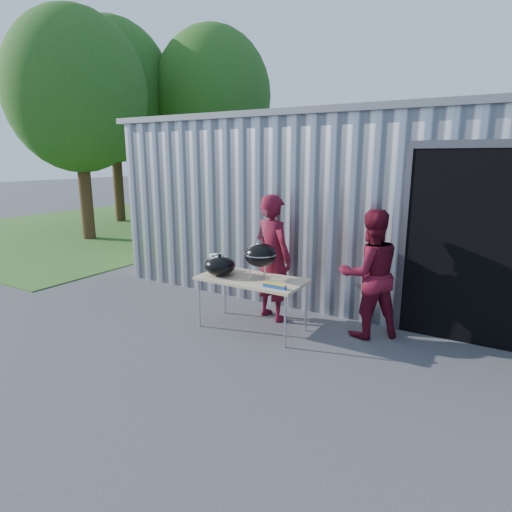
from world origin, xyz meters
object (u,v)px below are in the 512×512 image
Objects in this scene: folding_table at (252,281)px; kettle_grill at (260,249)px; person_cook at (273,258)px; person_bystander at (370,274)px.

kettle_grill reaches higher than folding_table.
person_cook is (-0.07, 0.49, -0.23)m from kettle_grill.
folding_table is 0.80× the size of person_cook.
person_cook is at bearing -35.67° from person_bystander.
kettle_grill is 0.55m from person_cook.
person_cook reaches higher than folding_table.
person_cook is (0.04, 0.53, 0.23)m from folding_table.
person_cook reaches higher than kettle_grill.
person_bystander is at bearing 23.62° from kettle_grill.
person_bystander is at bearing 23.21° from folding_table.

